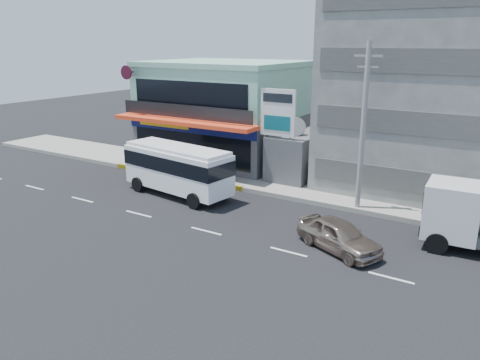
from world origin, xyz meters
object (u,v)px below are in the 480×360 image
Objects in this scene: motorcycle_rider at (155,167)px; shop_building at (225,114)px; concrete_building at (461,88)px; minibus at (178,166)px; billboard at (278,118)px; sedan at (339,235)px; utility_pole_near at (363,128)px; satellite_dish at (295,134)px.

shop_building is at bearing 76.21° from motorcycle_rider.
concrete_building reaches higher than minibus.
billboard is 1.48× the size of sedan.
shop_building is 19.74m from sedan.
billboard reaches higher than sedan.
billboard is 0.83× the size of minibus.
utility_pole_near is (-4.00, -7.60, -1.85)m from concrete_building.
utility_pole_near is 12.14m from minibus.
shop_building reaches higher than motorcycle_rider.
motorcycle_rider is at bearing 96.88° from sedan.
satellite_dish reaches higher than sedan.
concrete_building is 10.67× the size of satellite_dish.
concrete_building is 22.30m from motorcycle_rider.
billboard is at bearing 164.52° from utility_pole_near.
utility_pole_near reaches higher than shop_building.
minibus is (-11.25, -3.29, -3.15)m from utility_pole_near.
satellite_dish is at bearing 74.48° from billboard.
minibus reaches higher than sedan.
billboard is at bearing -105.52° from satellite_dish.
utility_pole_near is 2.15× the size of sedan.
utility_pole_near is at bearing -25.06° from shop_building.
utility_pole_near is (6.50, -1.80, 0.22)m from billboard.
concrete_building is at bearing 22.54° from motorcycle_rider.
sedan is at bearing -39.70° from shop_building.
billboard reaches higher than minibus.
concrete_building is at bearing 11.88° from sedan.
motorcycle_rider is (-15.75, -0.60, -4.47)m from utility_pole_near.
satellite_dish is at bearing -158.20° from concrete_building.
utility_pole_near is at bearing -117.76° from concrete_building.
shop_building is 10.41m from minibus.
billboard is (-10.50, -5.80, -2.07)m from concrete_building.
satellite_dish is (-10.00, -4.00, -3.42)m from concrete_building.
utility_pole_near is at bearing 33.97° from sedan.
motorcycle_rider is (-4.50, 2.69, -1.32)m from minibus.
sedan is 2.28× the size of motorcycle_rider.
billboard is (-0.50, -1.80, 1.35)m from satellite_dish.
sedan is (0.99, -5.90, -4.36)m from utility_pole_near.
concrete_building reaches higher than sedan.
billboard is at bearing 68.65° from sedan.
shop_building reaches higher than sedan.
billboard reaches higher than motorcycle_rider.
minibus reaches higher than motorcycle_rider.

